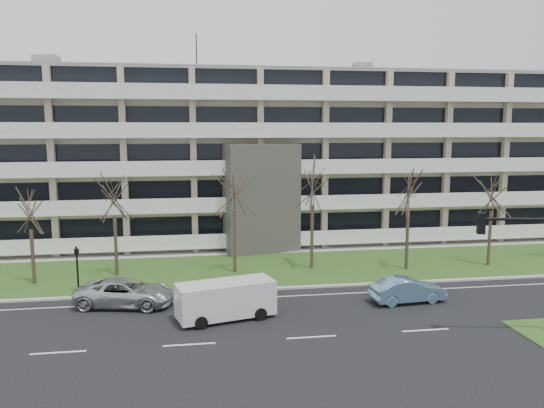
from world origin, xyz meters
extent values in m
plane|color=black|center=(0.00, 0.00, 0.00)|extent=(160.00, 160.00, 0.00)
cube|color=#36531B|center=(0.00, 13.00, 0.03)|extent=(90.00, 10.00, 0.06)
cube|color=#B2B2AD|center=(0.00, 8.00, 0.06)|extent=(90.00, 0.35, 0.12)
cube|color=#B2B2AD|center=(0.00, 18.50, 0.04)|extent=(90.00, 2.00, 0.08)
cube|color=white|center=(0.00, 6.50, 0.01)|extent=(90.00, 0.12, 0.01)
cube|color=tan|center=(0.00, 25.50, 7.50)|extent=(60.00, 12.00, 15.00)
cube|color=gray|center=(0.00, 25.50, 15.15)|extent=(60.50, 12.50, 0.30)
cube|color=#4C4742|center=(0.00, 18.50, 4.50)|extent=(6.39, 3.69, 9.00)
cube|color=black|center=(0.00, 18.30, 2.00)|extent=(4.92, 1.19, 3.50)
cube|color=gray|center=(-18.00, 25.50, 15.90)|extent=(2.00, 2.00, 1.20)
cylinder|color=black|center=(-5.00, 25.50, 17.00)|extent=(0.10, 0.10, 3.50)
cube|color=black|center=(0.00, 19.48, 2.10)|extent=(58.00, 0.10, 1.80)
cube|color=white|center=(0.00, 18.80, 0.60)|extent=(58.00, 1.40, 0.22)
cube|color=white|center=(0.00, 18.15, 1.20)|extent=(58.00, 0.08, 1.00)
cube|color=black|center=(0.00, 19.48, 5.10)|extent=(58.00, 0.10, 1.80)
cube|color=white|center=(0.00, 18.80, 3.60)|extent=(58.00, 1.40, 0.22)
cube|color=white|center=(0.00, 18.15, 4.20)|extent=(58.00, 0.08, 1.00)
cube|color=black|center=(0.00, 19.48, 8.10)|extent=(58.00, 0.10, 1.80)
cube|color=white|center=(0.00, 18.80, 6.60)|extent=(58.00, 1.40, 0.22)
cube|color=white|center=(0.00, 18.15, 7.20)|extent=(58.00, 0.08, 1.00)
cube|color=black|center=(0.00, 19.48, 11.10)|extent=(58.00, 0.10, 1.80)
cube|color=white|center=(0.00, 18.80, 9.60)|extent=(58.00, 1.40, 0.22)
cube|color=white|center=(0.00, 18.15, 10.20)|extent=(58.00, 0.08, 1.00)
cube|color=black|center=(0.00, 19.48, 14.10)|extent=(58.00, 0.10, 1.80)
cube|color=white|center=(0.00, 18.80, 12.60)|extent=(58.00, 1.40, 0.22)
cube|color=white|center=(0.00, 18.15, 13.20)|extent=(58.00, 0.08, 1.00)
imported|color=silver|center=(-9.66, 6.25, 0.79)|extent=(6.07, 3.71, 1.57)
imported|color=#729EC5|center=(6.84, 4.37, 0.74)|extent=(4.60, 1.99, 1.47)
cube|color=silver|center=(-4.02, 3.25, 1.12)|extent=(5.56, 3.17, 1.84)
cube|color=black|center=(-4.02, 3.25, 1.65)|extent=(5.15, 2.94, 0.68)
cube|color=silver|center=(-1.62, 3.86, 0.97)|extent=(0.78, 1.87, 1.17)
cylinder|color=black|center=(-5.38, 1.90, 0.34)|extent=(0.72, 0.40, 0.68)
cylinder|color=black|center=(-5.86, 3.78, 0.34)|extent=(0.72, 0.40, 0.68)
cylinder|color=black|center=(-2.18, 2.72, 0.34)|extent=(0.72, 0.40, 0.68)
cylinder|color=black|center=(-2.66, 4.60, 0.34)|extent=(0.72, 0.40, 0.68)
cylinder|color=black|center=(10.42, -1.74, 5.97)|extent=(5.29, 1.12, 0.14)
cube|color=black|center=(7.99, -1.29, 5.76)|extent=(0.38, 0.38, 1.03)
sphere|color=red|center=(7.99, -1.29, 6.09)|extent=(0.21, 0.21, 0.21)
sphere|color=orange|center=(7.99, -1.29, 5.76)|extent=(0.21, 0.21, 0.21)
sphere|color=green|center=(7.99, -1.29, 5.43)|extent=(0.21, 0.21, 0.21)
cylinder|color=black|center=(-12.92, 9.28, 1.48)|extent=(0.12, 0.12, 2.95)
cube|color=black|center=(-12.92, 9.28, 2.66)|extent=(0.33, 0.29, 0.31)
sphere|color=red|center=(-12.92, 9.28, 2.66)|extent=(0.14, 0.14, 0.14)
cylinder|color=#382B21|center=(-16.17, 11.57, 1.85)|extent=(0.24, 0.24, 3.69)
cylinder|color=#382B21|center=(-11.02, 12.80, 2.13)|extent=(0.24, 0.24, 4.26)
cylinder|color=#382B21|center=(-2.77, 12.34, 2.25)|extent=(0.24, 0.24, 4.50)
cylinder|color=#382B21|center=(2.90, 12.52, 2.39)|extent=(0.24, 0.24, 4.78)
cylinder|color=#382B21|center=(9.71, 11.31, 2.20)|extent=(0.24, 0.24, 4.39)
cylinder|color=#382B21|center=(16.25, 11.42, 2.08)|extent=(0.24, 0.24, 4.15)
camera|label=1|loc=(-5.74, -24.48, 10.33)|focal=35.00mm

